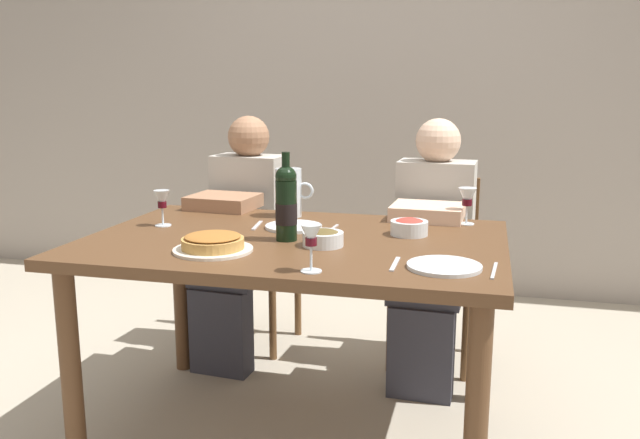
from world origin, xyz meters
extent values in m
plane|color=#B2A893|center=(0.00, 0.00, 0.00)|extent=(8.00, 8.00, 0.00)
cube|color=#A3998E|center=(0.00, 1.96, 1.40)|extent=(8.00, 0.10, 2.80)
cube|color=brown|center=(0.00, 0.00, 0.74)|extent=(1.50, 1.00, 0.04)
cylinder|color=brown|center=(-0.67, -0.42, 0.36)|extent=(0.07, 0.07, 0.72)
cylinder|color=brown|center=(0.67, -0.42, 0.36)|extent=(0.07, 0.07, 0.72)
cylinder|color=brown|center=(-0.67, 0.42, 0.36)|extent=(0.07, 0.07, 0.72)
cylinder|color=brown|center=(0.67, 0.42, 0.36)|extent=(0.07, 0.07, 0.72)
cylinder|color=black|center=(-0.02, -0.04, 0.87)|extent=(0.08, 0.08, 0.22)
sphere|color=black|center=(-0.02, -0.04, 0.99)|extent=(0.08, 0.08, 0.08)
cylinder|color=black|center=(-0.02, -0.04, 1.04)|extent=(0.03, 0.03, 0.08)
cylinder|color=black|center=(-0.02, -0.04, 0.86)|extent=(0.08, 0.08, 0.08)
cylinder|color=silver|center=(-0.14, 0.38, 0.86)|extent=(0.11, 0.11, 0.20)
cylinder|color=silver|center=(-0.14, 0.38, 0.82)|extent=(0.10, 0.10, 0.12)
torus|color=silver|center=(-0.06, 0.38, 0.87)|extent=(0.07, 0.01, 0.07)
cylinder|color=silver|center=(-0.21, -0.25, 0.77)|extent=(0.27, 0.27, 0.01)
cylinder|color=#C18E47|center=(-0.21, -0.25, 0.79)|extent=(0.21, 0.21, 0.03)
ellipsoid|color=#9E6028|center=(-0.21, -0.25, 0.81)|extent=(0.19, 0.19, 0.02)
cylinder|color=silver|center=(0.40, 0.15, 0.79)|extent=(0.14, 0.14, 0.05)
ellipsoid|color=#B2382D|center=(0.40, 0.15, 0.81)|extent=(0.11, 0.11, 0.04)
cylinder|color=silver|center=(0.13, -0.09, 0.78)|extent=(0.14, 0.14, 0.05)
ellipsoid|color=brown|center=(0.13, -0.09, 0.80)|extent=(0.12, 0.12, 0.03)
cylinder|color=silver|center=(0.60, 0.40, 0.76)|extent=(0.06, 0.06, 0.00)
cylinder|color=silver|center=(0.60, 0.40, 0.80)|extent=(0.01, 0.01, 0.07)
cone|color=silver|center=(0.60, 0.40, 0.87)|extent=(0.07, 0.07, 0.07)
cylinder|color=#470A14|center=(0.60, 0.40, 0.85)|extent=(0.04, 0.04, 0.03)
cylinder|color=silver|center=(-0.56, 0.07, 0.76)|extent=(0.06, 0.06, 0.00)
cylinder|color=silver|center=(-0.56, 0.07, 0.80)|extent=(0.01, 0.01, 0.07)
cone|color=silver|center=(-0.56, 0.07, 0.87)|extent=(0.06, 0.06, 0.07)
cylinder|color=#470A14|center=(-0.56, 0.07, 0.85)|extent=(0.03, 0.03, 0.03)
cylinder|color=silver|center=(0.17, -0.41, 0.76)|extent=(0.06, 0.06, 0.00)
cylinder|color=silver|center=(0.17, -0.41, 0.80)|extent=(0.01, 0.01, 0.07)
cone|color=silver|center=(0.17, -0.41, 0.87)|extent=(0.06, 0.06, 0.07)
cylinder|color=#470A14|center=(0.17, -0.41, 0.85)|extent=(0.04, 0.04, 0.02)
cylinder|color=silver|center=(-0.05, 0.16, 0.77)|extent=(0.22, 0.22, 0.01)
cylinder|color=silver|center=(0.55, -0.27, 0.77)|extent=(0.23, 0.23, 0.01)
cube|color=silver|center=(-0.20, 0.16, 0.76)|extent=(0.04, 0.16, 0.00)
cube|color=silver|center=(0.10, 0.16, 0.76)|extent=(0.02, 0.18, 0.00)
cube|color=silver|center=(0.70, -0.27, 0.76)|extent=(0.02, 0.18, 0.00)
cube|color=silver|center=(0.40, -0.27, 0.76)|extent=(0.01, 0.16, 0.00)
cube|color=brown|center=(-0.45, 0.80, 0.46)|extent=(0.43, 0.43, 0.02)
cube|color=brown|center=(-0.43, 0.99, 0.67)|extent=(0.36, 0.06, 0.40)
cylinder|color=brown|center=(-0.63, 0.65, 0.23)|extent=(0.04, 0.04, 0.45)
cylinder|color=brown|center=(-0.29, 0.62, 0.23)|extent=(0.04, 0.04, 0.45)
cylinder|color=brown|center=(-0.61, 0.98, 0.23)|extent=(0.04, 0.04, 0.45)
cylinder|color=brown|center=(-0.27, 0.96, 0.23)|extent=(0.04, 0.04, 0.45)
cube|color=#B7B2A8|center=(-0.45, 0.76, 0.72)|extent=(0.36, 0.23, 0.50)
sphere|color=#9E7051|center=(-0.45, 0.76, 1.06)|extent=(0.20, 0.20, 0.20)
cube|color=#33333D|center=(-0.47, 0.57, 0.47)|extent=(0.34, 0.40, 0.14)
cube|color=#33333D|center=(-0.48, 0.42, 0.20)|extent=(0.28, 0.14, 0.40)
cube|color=#9E7051|center=(-0.47, 0.48, 0.79)|extent=(0.31, 0.26, 0.06)
cube|color=brown|center=(0.45, 0.78, 0.46)|extent=(0.42, 0.42, 0.02)
cube|color=brown|center=(0.46, 0.97, 0.67)|extent=(0.36, 0.05, 0.40)
cylinder|color=brown|center=(0.27, 0.62, 0.23)|extent=(0.04, 0.04, 0.45)
cylinder|color=brown|center=(0.61, 0.60, 0.23)|extent=(0.04, 0.04, 0.45)
cylinder|color=brown|center=(0.29, 0.96, 0.23)|extent=(0.04, 0.04, 0.45)
cylinder|color=brown|center=(0.63, 0.94, 0.23)|extent=(0.04, 0.04, 0.45)
cube|color=#B7B2A8|center=(0.45, 0.74, 0.72)|extent=(0.35, 0.22, 0.50)
sphere|color=beige|center=(0.45, 0.74, 1.06)|extent=(0.20, 0.20, 0.20)
cube|color=#33333D|center=(0.44, 0.55, 0.47)|extent=(0.32, 0.39, 0.14)
cube|color=#33333D|center=(0.43, 0.40, 0.20)|extent=(0.28, 0.13, 0.40)
cube|color=beige|center=(0.44, 0.46, 0.79)|extent=(0.30, 0.25, 0.06)
camera|label=1|loc=(0.66, -2.23, 1.31)|focal=37.03mm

